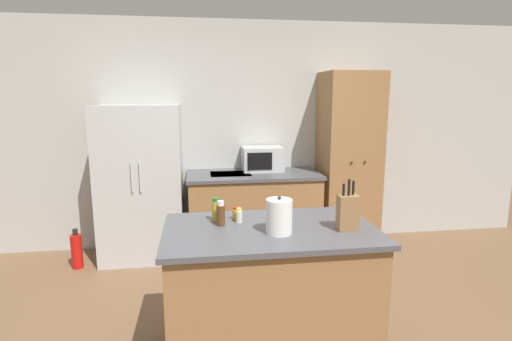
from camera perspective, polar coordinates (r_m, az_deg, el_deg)
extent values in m
cube|color=#B2B2AD|center=(4.72, -1.89, 5.06)|extent=(7.20, 0.06, 2.60)
cube|color=#B7BABC|center=(4.47, -16.09, -1.75)|extent=(0.87, 0.62, 1.66)
cylinder|color=silver|center=(4.13, -17.33, -0.92)|extent=(0.02, 0.02, 0.30)
cylinder|color=silver|center=(4.12, -16.23, -0.90)|extent=(0.02, 0.02, 0.30)
cube|color=olive|center=(4.54, -0.34, -6.24)|extent=(1.43, 0.66, 0.88)
cube|color=#4C4C51|center=(4.43, -0.35, -0.58)|extent=(1.47, 0.70, 0.03)
cube|color=#9EA0A3|center=(4.40, -3.66, -0.53)|extent=(0.44, 0.34, 0.01)
cube|color=olive|center=(4.73, 13.03, 1.27)|extent=(0.63, 0.58, 2.02)
sphere|color=black|center=(4.42, 13.53, 1.14)|extent=(0.02, 0.02, 0.02)
sphere|color=black|center=(4.48, 15.33, 1.17)|extent=(0.02, 0.02, 0.02)
cube|color=olive|center=(2.84, 1.99, -17.21)|extent=(1.33, 0.79, 0.87)
cube|color=#4C4C51|center=(2.65, 2.05, -8.52)|extent=(1.39, 0.85, 0.03)
cube|color=#B2B5B7|center=(4.56, 0.90, 1.70)|extent=(0.46, 0.34, 0.27)
cube|color=black|center=(4.38, 0.56, 1.33)|extent=(0.27, 0.01, 0.19)
cube|color=olive|center=(2.64, 12.96, -5.90)|extent=(0.13, 0.09, 0.23)
cylinder|color=black|center=(2.58, 12.41, -2.70)|extent=(0.02, 0.02, 0.08)
cylinder|color=black|center=(2.59, 13.14, -2.35)|extent=(0.02, 0.02, 0.11)
cylinder|color=black|center=(2.62, 13.73, -2.42)|extent=(0.02, 0.02, 0.09)
cylinder|color=beige|center=(2.74, -2.45, -6.59)|extent=(0.05, 0.05, 0.08)
cylinder|color=#E5DB4C|center=(2.73, -2.45, -5.58)|extent=(0.03, 0.03, 0.02)
cylinder|color=gold|center=(2.81, -2.93, -6.29)|extent=(0.04, 0.04, 0.07)
cylinder|color=red|center=(2.79, -2.93, -5.40)|extent=(0.03, 0.03, 0.02)
cylinder|color=gold|center=(2.77, -5.77, -5.86)|extent=(0.05, 0.05, 0.14)
cylinder|color=#286628|center=(2.75, -5.80, -4.21)|extent=(0.04, 0.04, 0.03)
cylinder|color=#563319|center=(2.68, -5.05, -6.41)|extent=(0.06, 0.06, 0.14)
cylinder|color=silver|center=(2.66, -5.08, -4.68)|extent=(0.04, 0.04, 0.03)
cylinder|color=white|center=(2.52, 3.32, -6.58)|extent=(0.17, 0.17, 0.22)
sphere|color=#262628|center=(2.48, 3.35, -3.89)|extent=(0.02, 0.02, 0.02)
cylinder|color=red|center=(4.59, -24.23, -10.50)|extent=(0.11, 0.11, 0.36)
cylinder|color=black|center=(4.52, -24.43, -8.00)|extent=(0.05, 0.05, 0.06)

